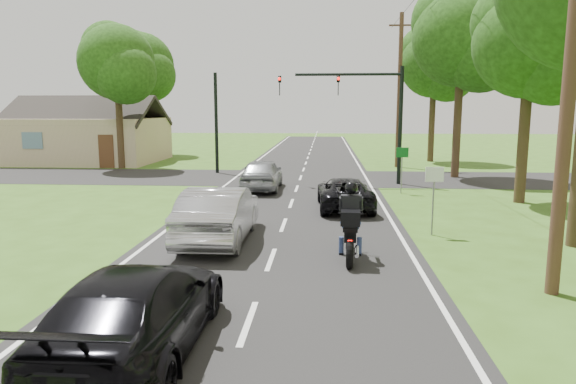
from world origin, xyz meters
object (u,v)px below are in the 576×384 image
object	(u,v)px
traffic_signal	(364,104)
dark_suv	(345,193)
utility_pole_far	(399,90)
utility_pole_near	(573,46)
silver_suv	(262,174)
sign_white	(434,184)
silver_sedan	(219,214)
motorcycle_rider	(351,229)
sign_green	(402,159)
dark_car_behind	(137,310)

from	to	relation	value
traffic_signal	dark_suv	bearing A→B (deg)	-99.75
utility_pole_far	dark_suv	bearing A→B (deg)	-105.20
utility_pole_near	silver_suv	bearing A→B (deg)	120.10
sign_white	dark_suv	bearing A→B (deg)	121.77
silver_sedan	sign_white	distance (m)	6.58
silver_sedan	utility_pole_far	xyz separation A→B (m)	(7.93, 20.20, 4.26)
utility_pole_far	sign_white	xyz separation A→B (m)	(-1.50, -19.02, -3.49)
motorcycle_rider	sign_white	distance (m)	3.93
dark_suv	utility_pole_near	distance (m)	10.91
dark_suv	silver_sedan	bearing A→B (deg)	51.13
motorcycle_rider	sign_green	xyz separation A→B (m)	(2.85, 10.79, 0.79)
traffic_signal	sign_white	distance (m)	11.39
dark_car_behind	utility_pole_near	xyz separation A→B (m)	(7.78, 3.29, 4.35)
motorcycle_rider	sign_white	size ratio (longest dim) A/B	1.13
sign_green	dark_suv	bearing A→B (deg)	-125.28
dark_car_behind	sign_white	bearing A→B (deg)	-127.56
silver_sedan	silver_suv	xyz separation A→B (m)	(0.07, 9.75, -0.06)
utility_pole_near	utility_pole_far	size ratio (longest dim) A/B	1.00
motorcycle_rider	dark_suv	world-z (taller)	motorcycle_rider
dark_car_behind	sign_green	world-z (taller)	sign_green
motorcycle_rider	silver_sedan	xyz separation A→B (m)	(-3.77, 1.61, 0.01)
silver_sedan	utility_pole_far	size ratio (longest dim) A/B	0.49
traffic_signal	dark_car_behind	bearing A→B (deg)	-104.29
traffic_signal	sign_green	bearing A→B (deg)	-62.62
utility_pole_far	sign_white	bearing A→B (deg)	-94.51
silver_sedan	sign_white	world-z (taller)	sign_white
dark_car_behind	silver_sedan	bearing A→B (deg)	-89.14
sign_green	silver_suv	bearing A→B (deg)	175.05
utility_pole_far	dark_car_behind	bearing A→B (deg)	-105.91
dark_car_behind	utility_pole_near	bearing A→B (deg)	-157.45
utility_pole_near	traffic_signal	bearing A→B (deg)	100.14
utility_pole_far	silver_sedan	bearing A→B (deg)	-111.42
silver_suv	utility_pole_far	xyz separation A→B (m)	(7.85, 10.45, 4.32)
motorcycle_rider	utility_pole_far	xyz separation A→B (m)	(4.15, 21.81, 4.27)
traffic_signal	sign_green	xyz separation A→B (m)	(1.56, -3.02, -2.54)
dark_car_behind	silver_suv	bearing A→B (deg)	-90.09
motorcycle_rider	sign_green	bearing A→B (deg)	78.64
silver_suv	silver_sedan	bearing A→B (deg)	89.19
dark_suv	dark_car_behind	size ratio (longest dim) A/B	0.88
silver_suv	utility_pole_far	world-z (taller)	utility_pole_far
utility_pole_far	sign_green	distance (m)	11.63
dark_suv	utility_pole_far	size ratio (longest dim) A/B	0.44
motorcycle_rider	utility_pole_near	world-z (taller)	utility_pole_near
dark_suv	traffic_signal	xyz separation A→B (m)	(1.19, 6.90, 3.52)
silver_sedan	utility_pole_near	distance (m)	9.77
silver_suv	sign_green	world-z (taller)	sign_green
motorcycle_rider	sign_white	world-z (taller)	sign_white
silver_suv	traffic_signal	world-z (taller)	traffic_signal
utility_pole_near	sign_white	distance (m)	6.26
utility_pole_near	sign_white	xyz separation A→B (m)	(-1.50, 4.98, -3.49)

